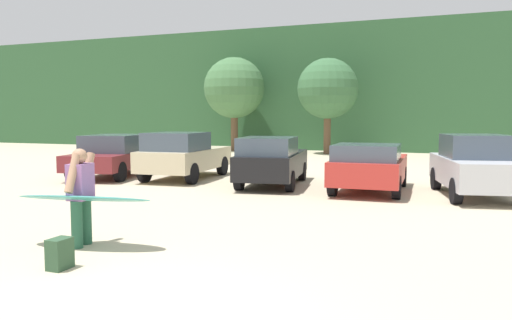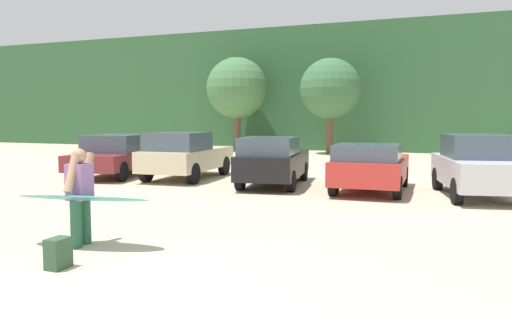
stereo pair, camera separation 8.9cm
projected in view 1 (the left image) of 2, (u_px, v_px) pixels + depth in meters
The scene contains 11 objects.
hillside_ridge at pixel (404, 91), 36.09m from camera, with size 108.00×12.00×8.09m, color #2D5633.
tree_center_right at pixel (234, 88), 32.02m from camera, with size 3.88×3.88×5.96m.
tree_left at pixel (328, 89), 29.29m from camera, with size 3.54×3.54×5.60m.
parked_car_maroon at pixel (115, 154), 18.54m from camera, with size 2.82×4.88×1.53m.
parked_car_champagne at pixel (183, 155), 17.65m from camera, with size 2.21×4.31×1.66m.
parked_car_black at pixel (272, 161), 15.90m from camera, with size 2.31×4.37×1.57m.
parked_car_red at pixel (369, 166), 14.65m from camera, with size 2.03×4.03×1.42m.
parked_car_silver at pixel (475, 166), 13.72m from camera, with size 2.50×4.23×1.70m.
person_adult at pixel (81, 191), 8.46m from camera, with size 0.37×0.86×1.66m.
surfboard_teal at pixel (83, 198), 8.35m from camera, with size 2.43×1.10×0.23m.
backpack_dropped at pixel (60, 254), 7.22m from camera, with size 0.24×0.34×0.45m.
Camera 1 is at (3.33, -4.13, 2.19)m, focal length 35.28 mm.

